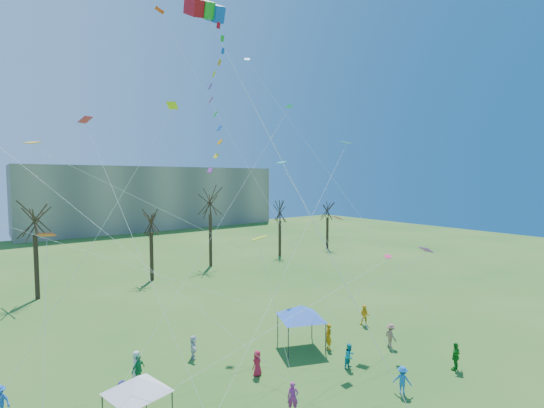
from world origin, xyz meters
TOP-DOWN VIEW (x-y plane):
  - distant_building at (22.00, 82.00)m, footprint 60.00×14.00m
  - bare_tree_row at (4.00, 35.91)m, footprint 69.72×8.76m
  - big_box_kite at (-2.22, 7.17)m, footprint 2.28×7.36m
  - canopy_tent_white at (-6.64, 7.95)m, footprint 3.53×3.53m
  - canopy_tent_blue at (5.69, 9.81)m, footprint 3.88×3.88m
  - festival_crowd at (-1.48, 7.29)m, footprint 26.41×13.03m
  - small_kites_aloft at (-0.00, 10.69)m, footprint 27.56×19.79m

SIDE VIEW (x-z plane):
  - festival_crowd at x=-1.48m, z-range -0.06..1.75m
  - canopy_tent_white at x=-6.64m, z-range 0.94..3.65m
  - canopy_tent_blue at x=5.69m, z-range 1.09..4.25m
  - bare_tree_row at x=4.00m, z-range 1.23..12.64m
  - distant_building at x=22.00m, z-range 0.00..15.00m
  - small_kites_aloft at x=0.00m, z-range -4.80..30.44m
  - big_box_kite at x=-2.22m, z-range 5.02..27.74m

